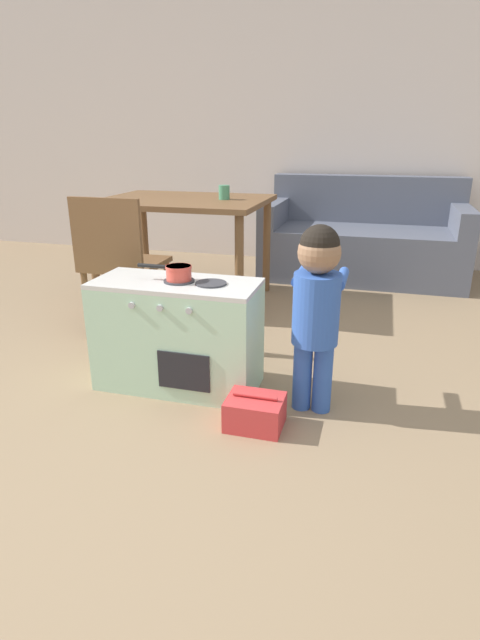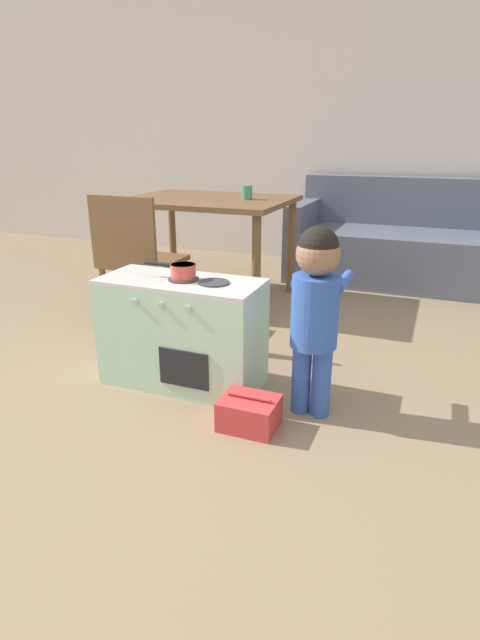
{
  "view_description": "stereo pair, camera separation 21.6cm",
  "coord_description": "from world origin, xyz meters",
  "px_view_note": "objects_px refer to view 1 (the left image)",
  "views": [
    {
      "loc": [
        0.78,
        -1.23,
        1.14
      ],
      "look_at": [
        0.23,
        0.72,
        0.39
      ],
      "focal_mm": 28.0,
      "sensor_mm": 36.0,
      "label": 1
    },
    {
      "loc": [
        0.98,
        -1.16,
        1.14
      ],
      "look_at": [
        0.23,
        0.72,
        0.39
      ],
      "focal_mm": 28.0,
      "sensor_mm": 36.0,
      "label": 2
    }
  ],
  "objects_px": {
    "toy_basket": "(255,412)",
    "cup_on_table": "(224,192)",
    "dining_table": "(184,212)",
    "dining_chair_near": "(120,262)",
    "play_kitchen": "(178,335)",
    "couch": "(363,241)",
    "toy_pot": "(178,272)",
    "child_figure": "(317,299)"
  },
  "relations": [
    {
      "from": "toy_basket",
      "to": "cup_on_table",
      "type": "height_order",
      "value": "cup_on_table"
    },
    {
      "from": "child_figure",
      "to": "dining_table",
      "type": "distance_m",
      "value": 1.74
    },
    {
      "from": "toy_pot",
      "to": "toy_basket",
      "type": "distance_m",
      "value": 0.71
    },
    {
      "from": "child_figure",
      "to": "cup_on_table",
      "type": "bearing_deg",
      "value": 121.25
    },
    {
      "from": "toy_basket",
      "to": "dining_chair_near",
      "type": "xyz_separation_m",
      "value": [
        -0.99,
        0.75,
        0.4
      ]
    },
    {
      "from": "couch",
      "to": "play_kitchen",
      "type": "bearing_deg",
      "value": -107.35
    },
    {
      "from": "play_kitchen",
      "to": "toy_basket",
      "type": "height_order",
      "value": "play_kitchen"
    },
    {
      "from": "play_kitchen",
      "to": "couch",
      "type": "xyz_separation_m",
      "value": [
        0.74,
        2.36,
        0.04
      ]
    },
    {
      "from": "toy_pot",
      "to": "dining_chair_near",
      "type": "relative_size",
      "value": 0.31
    },
    {
      "from": "toy_pot",
      "to": "child_figure",
      "type": "xyz_separation_m",
      "value": [
        0.64,
        -0.05,
        -0.06
      ]
    },
    {
      "from": "play_kitchen",
      "to": "couch",
      "type": "bearing_deg",
      "value": 72.65
    },
    {
      "from": "toy_pot",
      "to": "dining_table",
      "type": "distance_m",
      "value": 1.37
    },
    {
      "from": "dining_chair_near",
      "to": "cup_on_table",
      "type": "relative_size",
      "value": 8.87
    },
    {
      "from": "play_kitchen",
      "to": "toy_pot",
      "type": "relative_size",
      "value": 2.94
    },
    {
      "from": "play_kitchen",
      "to": "toy_pot",
      "type": "bearing_deg",
      "value": 2.1
    },
    {
      "from": "toy_basket",
      "to": "cup_on_table",
      "type": "bearing_deg",
      "value": 111.5
    },
    {
      "from": "play_kitchen",
      "to": "child_figure",
      "type": "bearing_deg",
      "value": -4.64
    },
    {
      "from": "dining_table",
      "to": "dining_chair_near",
      "type": "distance_m",
      "value": 0.82
    },
    {
      "from": "play_kitchen",
      "to": "dining_table",
      "type": "height_order",
      "value": "dining_table"
    },
    {
      "from": "child_figure",
      "to": "cup_on_table",
      "type": "xyz_separation_m",
      "value": [
        -0.82,
        1.35,
        0.27
      ]
    },
    {
      "from": "play_kitchen",
      "to": "cup_on_table",
      "type": "distance_m",
      "value": 1.41
    },
    {
      "from": "play_kitchen",
      "to": "toy_pot",
      "type": "distance_m",
      "value": 0.31
    },
    {
      "from": "couch",
      "to": "cup_on_table",
      "type": "xyz_separation_m",
      "value": [
        -0.91,
        -1.06,
        0.48
      ]
    },
    {
      "from": "toy_basket",
      "to": "dining_table",
      "type": "xyz_separation_m",
      "value": [
        -0.9,
        1.54,
        0.58
      ]
    },
    {
      "from": "play_kitchen",
      "to": "child_figure",
      "type": "relative_size",
      "value": 0.93
    },
    {
      "from": "dining_chair_near",
      "to": "dining_table",
      "type": "bearing_deg",
      "value": 83.88
    },
    {
      "from": "toy_basket",
      "to": "dining_chair_near",
      "type": "height_order",
      "value": "dining_chair_near"
    },
    {
      "from": "toy_basket",
      "to": "couch",
      "type": "distance_m",
      "value": 2.65
    },
    {
      "from": "dining_chair_near",
      "to": "couch",
      "type": "xyz_separation_m",
      "value": [
        1.28,
        1.88,
        -0.17
      ]
    },
    {
      "from": "child_figure",
      "to": "couch",
      "type": "relative_size",
      "value": 0.5
    },
    {
      "from": "play_kitchen",
      "to": "couch",
      "type": "height_order",
      "value": "couch"
    },
    {
      "from": "dining_chair_near",
      "to": "child_figure",
      "type": "bearing_deg",
      "value": -24.3
    },
    {
      "from": "dining_chair_near",
      "to": "couch",
      "type": "height_order",
      "value": "dining_chair_near"
    },
    {
      "from": "toy_pot",
      "to": "couch",
      "type": "height_order",
      "value": "couch"
    },
    {
      "from": "toy_pot",
      "to": "dining_chair_near",
      "type": "bearing_deg",
      "value": 138.97
    },
    {
      "from": "toy_basket",
      "to": "dining_table",
      "type": "bearing_deg",
      "value": 120.4
    },
    {
      "from": "play_kitchen",
      "to": "toy_basket",
      "type": "bearing_deg",
      "value": -30.73
    },
    {
      "from": "dining_table",
      "to": "dining_chair_near",
      "type": "height_order",
      "value": "dining_chair_near"
    },
    {
      "from": "play_kitchen",
      "to": "toy_basket",
      "type": "xyz_separation_m",
      "value": [
        0.44,
        -0.26,
        -0.2
      ]
    },
    {
      "from": "child_figure",
      "to": "toy_basket",
      "type": "distance_m",
      "value": 0.53
    },
    {
      "from": "child_figure",
      "to": "toy_basket",
      "type": "relative_size",
      "value": 3.51
    },
    {
      "from": "dining_table",
      "to": "couch",
      "type": "distance_m",
      "value": 1.65
    }
  ]
}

